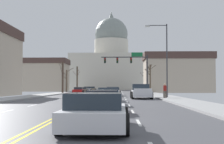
{
  "coord_description": "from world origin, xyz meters",
  "views": [
    {
      "loc": [
        2.72,
        -36.07,
        1.4
      ],
      "look_at": [
        1.36,
        29.3,
        4.36
      ],
      "focal_mm": 49.79,
      "sensor_mm": 36.0,
      "label": 1
    }
  ],
  "objects": [
    {
      "name": "flank_building_01",
      "position": [
        -16.52,
        44.7,
        4.28
      ],
      "size": [
        11.98,
        8.81,
        8.47
      ],
      "color": "#B2A38E",
      "rests_on": "ground"
    },
    {
      "name": "sedan_oncoming_03",
      "position": [
        -4.96,
        53.9,
        0.59
      ],
      "size": [
        2.15,
        4.33,
        1.24
      ],
      "color": "#6B6056",
      "rests_on": "ground"
    },
    {
      "name": "sedan_near_00",
      "position": [
        1.98,
        12.55,
        0.56
      ],
      "size": [
        2.17,
        4.3,
        1.2
      ],
      "color": "#6B6056",
      "rests_on": "ground"
    },
    {
      "name": "bare_tree_02",
      "position": [
        8.53,
        20.95,
        3.12
      ],
      "size": [
        2.01,
        2.21,
        5.68
      ],
      "color": "#4C3D2D",
      "rests_on": "ground"
    },
    {
      "name": "pickup_truck_near_02",
      "position": [
        5.24,
        -1.25,
        0.72
      ],
      "size": [
        2.29,
        5.23,
        1.62
      ],
      "color": "silver",
      "rests_on": "ground"
    },
    {
      "name": "bare_tree_04",
      "position": [
        8.65,
        34.72,
        2.68
      ],
      "size": [
        2.02,
        2.5,
        5.06
      ],
      "color": "#423328",
      "rests_on": "ground"
    },
    {
      "name": "sedan_near_03",
      "position": [
        1.7,
        -7.13,
        0.59
      ],
      "size": [
        2.09,
        4.42,
        1.26
      ],
      "color": "silver",
      "rests_on": "ground"
    },
    {
      "name": "bare_tree_01",
      "position": [
        -8.34,
        46.68,
        3.53
      ],
      "size": [
        1.86,
        1.81,
        6.49
      ],
      "color": "#4C3D2D",
      "rests_on": "ground"
    },
    {
      "name": "sedan_oncoming_02",
      "position": [
        -5.31,
        43.85,
        0.58
      ],
      "size": [
        2.1,
        4.66,
        1.24
      ],
      "color": "#9EA3A8",
      "rests_on": "ground"
    },
    {
      "name": "sedan_oncoming_01",
      "position": [
        -5.25,
        33.97,
        0.54
      ],
      "size": [
        2.04,
        4.53,
        1.13
      ],
      "color": "#6B6056",
      "rests_on": "ground"
    },
    {
      "name": "sedan_near_05",
      "position": [
        1.84,
        -19.38,
        0.55
      ],
      "size": [
        2.1,
        4.32,
        1.17
      ],
      "color": "#B71414",
      "rests_on": "ground"
    },
    {
      "name": "capitol_building",
      "position": [
        0.0,
        81.65,
        9.71
      ],
      "size": [
        29.51,
        23.27,
        29.83
      ],
      "color": "beige",
      "rests_on": "ground"
    },
    {
      "name": "sedan_near_06",
      "position": [
        2.0,
        -26.0,
        0.56
      ],
      "size": [
        2.16,
        4.47,
        1.18
      ],
      "color": "silver",
      "rests_on": "ground"
    },
    {
      "name": "bare_tree_05",
      "position": [
        -7.84,
        22.28,
        3.22
      ],
      "size": [
        1.54,
        2.9,
        6.11
      ],
      "color": "#423328",
      "rests_on": "ground"
    },
    {
      "name": "bare_tree_00",
      "position": [
        9.0,
        27.55,
        2.95
      ],
      "size": [
        1.81,
        2.47,
        5.78
      ],
      "color": "brown",
      "rests_on": "ground"
    },
    {
      "name": "signal_gantry",
      "position": [
        4.81,
        16.57,
        5.17
      ],
      "size": [
        7.91,
        0.41,
        6.98
      ],
      "color": "#28282D",
      "rests_on": "ground"
    },
    {
      "name": "ground",
      "position": [
        0.0,
        -0.0,
        0.02
      ],
      "size": [
        20.0,
        180.0,
        0.2
      ],
      "color": "#48484E"
    },
    {
      "name": "sedan_oncoming_00",
      "position": [
        -4.96,
        22.96,
        0.55
      ],
      "size": [
        2.05,
        4.26,
        1.2
      ],
      "color": "#B71414",
      "rests_on": "ground"
    },
    {
      "name": "flank_building_02",
      "position": [
        15.3,
        30.33,
        4.25
      ],
      "size": [
        14.49,
        7.78,
        8.41
      ],
      "color": "#B2A38E",
      "rests_on": "ground"
    },
    {
      "name": "street_lamp_right",
      "position": [
        7.87,
        -1.04,
        5.06
      ],
      "size": [
        2.55,
        0.24,
        8.29
      ],
      "color": "#333338",
      "rests_on": "ground"
    },
    {
      "name": "bare_tree_03",
      "position": [
        -8.49,
        30.69,
        2.67
      ],
      "size": [
        2.4,
        2.83,
        5.25
      ],
      "color": "brown",
      "rests_on": "ground"
    },
    {
      "name": "sedan_near_01",
      "position": [
        1.95,
        5.72,
        0.61
      ],
      "size": [
        1.99,
        4.61,
        1.28
      ],
      "color": "silver",
      "rests_on": "ground"
    },
    {
      "name": "sedan_near_04",
      "position": [
        1.87,
        -13.28,
        0.55
      ],
      "size": [
        2.18,
        4.44,
        1.16
      ],
      "color": "silver",
      "rests_on": "ground"
    },
    {
      "name": "pedestrian_00",
      "position": [
        7.69,
        -2.76,
        0.99
      ],
      "size": [
        0.35,
        0.34,
        1.54
      ],
      "color": "#4C4238",
      "rests_on": "ground"
    }
  ]
}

